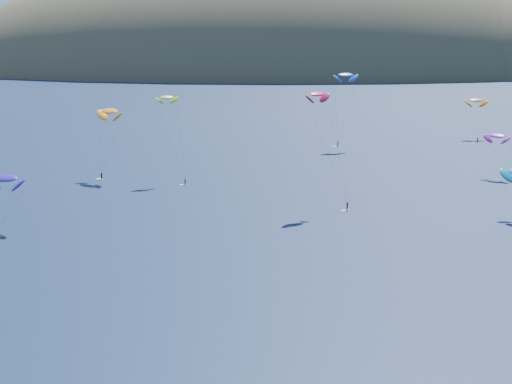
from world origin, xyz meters
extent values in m
ellipsoid|color=#3D3526|center=(20.00, 560.00, -12.60)|extent=(600.00, 300.00, 210.00)
ellipsoid|color=#3D3526|center=(-140.00, 590.00, -7.20)|extent=(340.00, 240.00, 120.00)
ellipsoid|color=#3D3526|center=(180.00, 540.00, -9.36)|extent=(320.00, 220.00, 156.00)
cube|color=#8ECD16|center=(-45.37, 130.52, 0.04)|extent=(1.47, 1.25, 0.08)
cylinder|color=black|center=(-45.37, 130.52, 0.99)|extent=(0.35, 0.35, 1.61)
sphere|color=#8C6047|center=(-45.37, 130.52, 1.92)|extent=(0.27, 0.27, 0.27)
ellipsoid|color=orange|center=(-43.50, 136.01, 18.08)|extent=(9.68, 8.68, 5.00)
cube|color=#8ECD16|center=(-21.98, 124.59, 0.03)|extent=(1.27, 0.84, 0.07)
cylinder|color=black|center=(-21.98, 124.59, 0.81)|extent=(0.29, 0.29, 1.32)
sphere|color=#8C6047|center=(-21.98, 124.59, 1.57)|extent=(0.22, 0.22, 0.22)
ellipsoid|color=#8DE70D|center=(-27.31, 133.71, 22.15)|extent=(6.46, 4.93, 3.27)
cube|color=#8ECD16|center=(25.05, 181.99, 0.04)|extent=(1.49, 0.80, 0.08)
cylinder|color=black|center=(25.05, 181.99, 0.94)|extent=(0.34, 0.34, 1.53)
sphere|color=#8C6047|center=(25.05, 181.99, 1.83)|extent=(0.26, 0.26, 0.26)
ellipsoid|color=blue|center=(27.29, 184.09, 24.15)|extent=(9.12, 6.07, 4.67)
ellipsoid|color=#901399|center=(63.63, 135.51, 11.32)|extent=(7.79, 7.08, 4.04)
cube|color=#8ECD16|center=(17.87, 99.15, 0.04)|extent=(1.35, 1.20, 0.08)
cylinder|color=black|center=(17.87, 99.15, 0.92)|extent=(0.33, 0.33, 1.50)
sphere|color=#8C6047|center=(17.87, 99.15, 1.80)|extent=(0.25, 0.25, 0.25)
ellipsoid|color=#BF1545|center=(10.99, 105.62, 26.00)|extent=(7.32, 6.77, 3.81)
ellipsoid|color=#2E198F|center=(-55.72, 85.77, 10.59)|extent=(9.57, 6.14, 4.93)
cube|color=#8ECD16|center=(75.18, 189.26, 0.04)|extent=(1.38, 0.48, 0.08)
cylinder|color=black|center=(75.18, 189.26, 0.89)|extent=(0.32, 0.32, 1.46)
sphere|color=#8C6047|center=(75.18, 189.26, 1.74)|extent=(0.24, 0.24, 0.24)
ellipsoid|color=#C56915|center=(77.48, 201.15, 13.60)|extent=(8.57, 4.40, 4.65)
camera|label=1|loc=(-3.27, -59.33, 43.52)|focal=50.00mm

